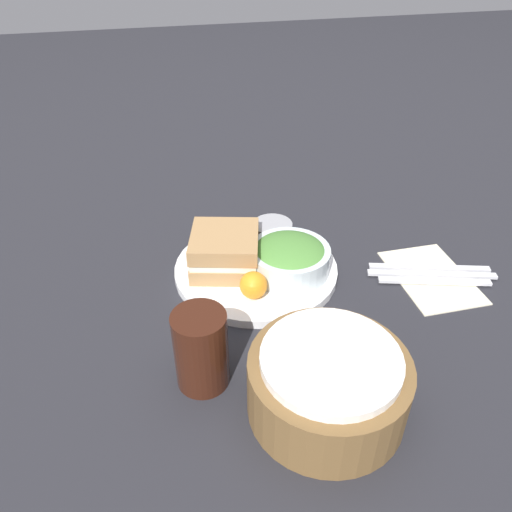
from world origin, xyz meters
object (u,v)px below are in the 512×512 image
object	(u,v)px
salad_bowl	(289,257)
drink_glass	(201,349)
dressing_cup	(272,234)
plate	(256,269)
bread_basket	(328,384)
sandwich	(225,251)
spoon	(434,281)
fork	(429,268)
knife	(432,274)

from	to	relation	value
salad_bowl	drink_glass	size ratio (longest dim) A/B	1.19
dressing_cup	plate	bearing A→B (deg)	52.80
dressing_cup	bread_basket	distance (m)	0.34
sandwich	spoon	bearing A→B (deg)	161.80
dressing_cup	drink_glass	distance (m)	0.31
fork	spoon	size ratio (longest dim) A/B	1.11
salad_bowl	spoon	size ratio (longest dim) A/B	0.73
sandwich	plate	bearing A→B (deg)	169.15
knife	spoon	bearing A→B (deg)	-90.00
sandwich	dressing_cup	bearing A→B (deg)	-153.09
knife	fork	bearing A→B (deg)	90.00
dressing_cup	knife	bearing A→B (deg)	150.11
sandwich	knife	xyz separation A→B (m)	(-0.33, 0.09, -0.04)
spoon	plate	bearing A→B (deg)	176.42
plate	fork	size ratio (longest dim) A/B	1.35
sandwich	knife	size ratio (longest dim) A/B	0.62
salad_bowl	knife	bearing A→B (deg)	166.27
drink_glass	fork	xyz separation A→B (m)	(-0.40, -0.14, -0.05)
plate	fork	xyz separation A→B (m)	(-0.28, 0.06, -0.00)
salad_bowl	plate	bearing A→B (deg)	-25.21
plate	fork	world-z (taller)	plate
salad_bowl	fork	xyz separation A→B (m)	(-0.23, 0.04, -0.03)
sandwich	drink_glass	world-z (taller)	drink_glass
drink_glass	bread_basket	bearing A→B (deg)	150.56
plate	sandwich	bearing A→B (deg)	-10.85
plate	sandwich	size ratio (longest dim) A/B	2.07
drink_glass	fork	size ratio (longest dim) A/B	0.55
sandwich	spoon	size ratio (longest dim) A/B	0.72
fork	salad_bowl	bearing A→B (deg)	-173.45
salad_bowl	spoon	distance (m)	0.24
salad_bowl	spoon	xyz separation A→B (m)	(-0.22, 0.07, -0.03)
knife	sandwich	bearing A→B (deg)	-179.25
plate	bread_basket	distance (m)	0.29
bread_basket	spoon	size ratio (longest dim) A/B	1.06
bread_basket	dressing_cup	bearing A→B (deg)	-93.77
fork	spoon	world-z (taller)	same
salad_bowl	drink_glass	world-z (taller)	drink_glass
salad_bowl	knife	xyz separation A→B (m)	(-0.23, 0.06, -0.03)
sandwich	fork	world-z (taller)	sandwich
dressing_cup	bread_basket	world-z (taller)	bread_basket
salad_bowl	dressing_cup	distance (m)	0.08
sandwich	knife	world-z (taller)	sandwich
sandwich	bread_basket	world-z (taller)	bread_basket
drink_glass	spoon	size ratio (longest dim) A/B	0.61
dressing_cup	fork	xyz separation A→B (m)	(-0.24, 0.12, -0.03)
plate	salad_bowl	xyz separation A→B (m)	(-0.05, 0.02, 0.03)
salad_bowl	knife	world-z (taller)	salad_bowl
sandwich	dressing_cup	xyz separation A→B (m)	(-0.09, -0.05, -0.01)
plate	fork	distance (m)	0.29
spoon	knife	bearing A→B (deg)	90.00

